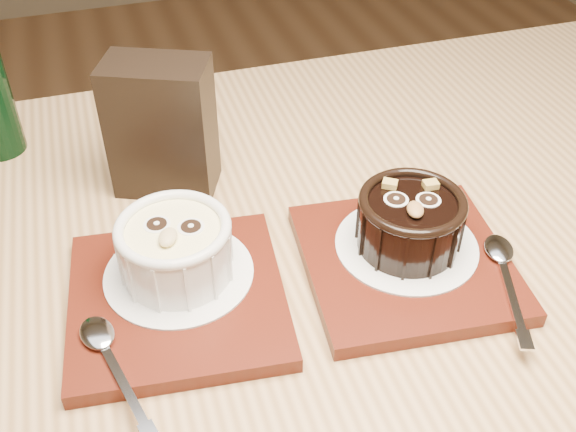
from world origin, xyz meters
name	(u,v)px	position (x,y,z in m)	size (l,w,h in m)	color
table	(283,346)	(0.04, -0.05, 0.66)	(1.21, 0.82, 0.75)	#9C7144
tray_left	(178,299)	(-0.06, -0.05, 0.76)	(0.18, 0.18, 0.01)	#571A0E
doily_left	(179,273)	(-0.05, -0.03, 0.77)	(0.13, 0.13, 0.00)	white
ramekin_white	(175,247)	(-0.05, -0.03, 0.80)	(0.10, 0.10, 0.06)	white
spoon_left	(113,363)	(-0.12, -0.11, 0.77)	(0.03, 0.13, 0.01)	white
tray_right	(406,262)	(0.15, -0.07, 0.76)	(0.18, 0.18, 0.01)	#571A0E
doily_right	(406,245)	(0.15, -0.05, 0.77)	(0.13, 0.13, 0.00)	white
ramekin_dark	(410,219)	(0.15, -0.05, 0.80)	(0.09, 0.09, 0.06)	black
spoon_right	(507,276)	(0.22, -0.12, 0.77)	(0.03, 0.13, 0.01)	white
condiment_stand	(162,128)	(-0.03, 0.13, 0.82)	(0.10, 0.06, 0.14)	black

